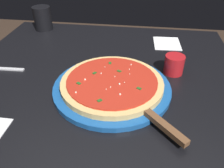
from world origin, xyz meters
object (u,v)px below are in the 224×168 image
object	(u,v)px
serving_plate	(112,88)
napkin_folded_right	(167,43)
pizza	(112,83)
cup_tall_drink	(43,18)
cup_small_sauce	(174,65)
pizza_server	(152,116)

from	to	relation	value
serving_plate	napkin_folded_right	size ratio (longest dim) A/B	2.77
pizza	cup_tall_drink	xyz separation A→B (m)	(-0.41, -0.36, 0.03)
serving_plate	pizza	world-z (taller)	pizza
serving_plate	pizza	bearing A→B (deg)	-62.48
cup_tall_drink	napkin_folded_right	world-z (taller)	cup_tall_drink
serving_plate	cup_tall_drink	distance (m)	0.55
napkin_folded_right	cup_tall_drink	bearing A→B (deg)	-98.33
cup_small_sauce	serving_plate	bearing A→B (deg)	-56.81
pizza_server	serving_plate	bearing A→B (deg)	-136.87
cup_tall_drink	cup_small_sauce	size ratio (longest dim) A/B	1.64
pizza_server	napkin_folded_right	size ratio (longest dim) A/B	1.59
pizza	pizza_server	world-z (taller)	pizza
pizza	pizza_server	distance (m)	0.16
pizza	cup_small_sauce	bearing A→B (deg)	123.19
cup_small_sauce	napkin_folded_right	world-z (taller)	cup_small_sauce
pizza	cup_small_sauce	world-z (taller)	cup_small_sauce
pizza_server	napkin_folded_right	distance (m)	0.46
cup_small_sauce	napkin_folded_right	distance (m)	0.22
pizza	cup_tall_drink	distance (m)	0.55
napkin_folded_right	pizza	bearing A→B (deg)	-27.48
pizza	pizza_server	xyz separation A→B (m)	(0.12, 0.11, -0.00)
serving_plate	cup_small_sauce	size ratio (longest dim) A/B	5.48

